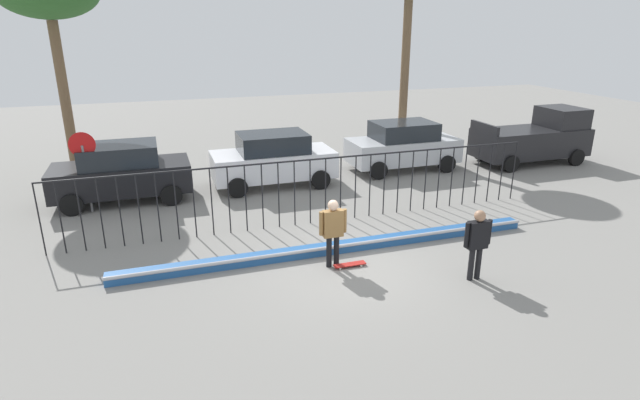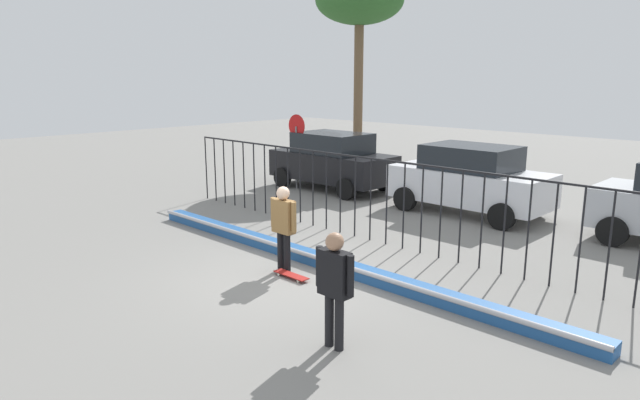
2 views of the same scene
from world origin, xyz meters
TOP-DOWN VIEW (x-y plane):
  - ground_plane at (0.00, 0.00)m, footprint 60.00×60.00m
  - bowl_coping_ledge at (0.00, 0.93)m, footprint 11.00×0.41m
  - perimeter_fence at (0.00, 3.02)m, footprint 14.04×0.04m
  - skateboarder at (-0.32, 0.20)m, footprint 0.68×0.26m
  - skateboard at (0.06, 0.03)m, footprint 0.80×0.20m
  - camera_operator at (2.53, -1.44)m, footprint 0.68×0.25m
  - parked_car_black at (-5.23, 6.85)m, footprint 4.30×2.12m
  - parked_car_white at (-0.16, 6.96)m, footprint 4.30×2.12m
  - stop_sign at (-6.17, 6.09)m, footprint 0.76×0.07m
  - palm_tree_short at (-7.01, 10.24)m, footprint 3.37×3.37m

SIDE VIEW (x-z plane):
  - ground_plane at x=0.00m, z-range 0.00..0.00m
  - skateboard at x=0.06m, z-range 0.02..0.10m
  - bowl_coping_ledge at x=0.00m, z-range -0.01..0.25m
  - parked_car_black at x=-5.23m, z-range 0.02..1.92m
  - parked_car_white at x=-0.16m, z-range 0.02..1.92m
  - camera_operator at x=2.53m, z-range 0.17..1.85m
  - skateboarder at x=-0.32m, z-range 0.17..1.86m
  - perimeter_fence at x=0.00m, z-range 0.21..2.15m
  - stop_sign at x=-6.17m, z-range 0.37..2.87m
  - palm_tree_short at x=-7.01m, z-range 2.70..10.19m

